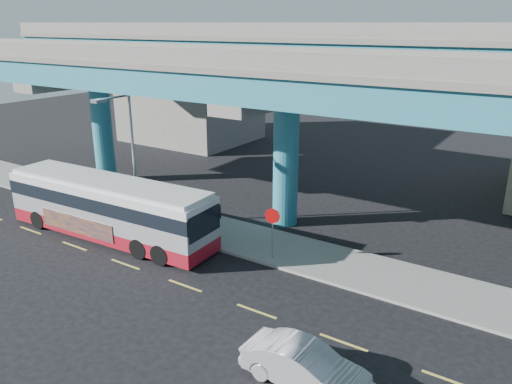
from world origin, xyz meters
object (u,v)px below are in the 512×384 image
Objects in this scene: transit_bus at (109,206)px; sedan at (305,366)px; stop_sign at (272,222)px; street_lamp at (125,141)px; parked_car at (116,194)px.

sedan is (15.08, -4.90, -1.15)m from transit_bus.
transit_bus is 4.92× the size of stop_sign.
street_lamp is (-0.18, 1.73, 3.38)m from transit_bus.
street_lamp reaches higher than sedan.
parked_car is at bearing -177.73° from stop_sign.
stop_sign is (13.12, -1.35, 1.34)m from parked_car.
parked_car is at bearing 65.85° from sedan.
transit_bus is at bearing 72.60° from sedan.
transit_bus is 3.27× the size of parked_car.
sedan is 17.24m from street_lamp.
street_lamp is (3.66, -2.09, 4.45)m from parked_car.
street_lamp is (-15.26, 6.62, 4.52)m from sedan.
sedan is at bearing -98.72° from parked_car.
parked_car is 0.52× the size of street_lamp.
sedan is 9.48m from stop_sign.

